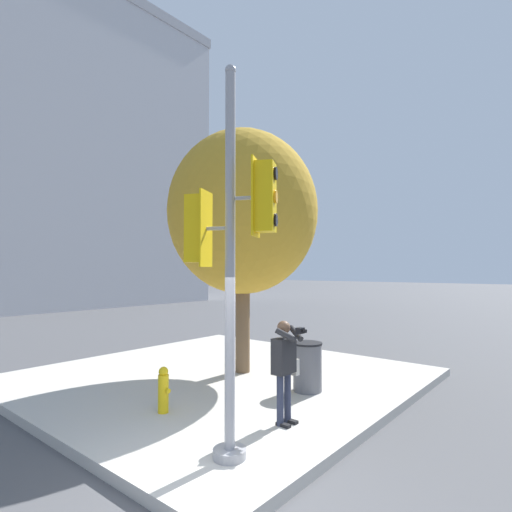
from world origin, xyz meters
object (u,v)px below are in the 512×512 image
person_photographer (285,362)px  fire_hydrant (163,390)px  traffic_signal_pole (230,246)px  street_tree (243,213)px  trash_bin (307,366)px

person_photographer → fire_hydrant: (-0.93, 1.88, -0.58)m
traffic_signal_pole → street_tree: size_ratio=0.89×
trash_bin → person_photographer: bearing=-158.9°
traffic_signal_pole → street_tree: street_tree is taller
street_tree → fire_hydrant: 4.54m
trash_bin → street_tree: bearing=81.9°
street_tree → trash_bin: bearing=-98.1°
person_photographer → street_tree: bearing=53.4°
traffic_signal_pole → street_tree: bearing=39.4°
fire_hydrant → trash_bin: size_ratio=0.80×
person_photographer → traffic_signal_pole: bearing=-175.3°
street_tree → fire_hydrant: (-2.89, -0.76, -3.42)m
street_tree → fire_hydrant: street_tree is taller
traffic_signal_pole → fire_hydrant: traffic_signal_pole is taller
traffic_signal_pole → person_photographer: bearing=4.7°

